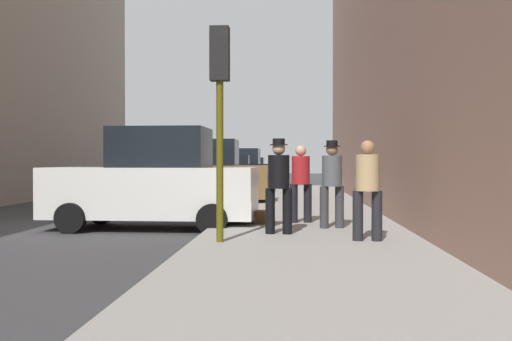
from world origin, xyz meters
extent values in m
plane|color=#38383A|center=(0.00, 0.00, 0.00)|extent=(120.00, 120.00, 0.00)
cube|color=gray|center=(6.00, 0.00, 0.07)|extent=(4.00, 40.00, 0.15)
cube|color=silver|center=(2.60, -0.12, 0.82)|extent=(4.64, 1.93, 1.10)
cube|color=black|center=(2.80, -0.13, 1.80)|extent=(2.10, 1.60, 0.90)
cylinder|color=black|center=(1.12, 0.82, 0.32)|extent=(0.64, 0.23, 0.64)
cylinder|color=black|center=(1.09, -1.02, 0.32)|extent=(0.64, 0.23, 0.64)
cylinder|color=black|center=(4.11, 0.77, 0.32)|extent=(0.64, 0.23, 0.64)
cylinder|color=black|center=(4.08, -1.07, 0.32)|extent=(0.64, 0.23, 0.64)
cube|color=brown|center=(2.60, 6.64, 0.82)|extent=(4.60, 1.84, 1.10)
cube|color=black|center=(2.80, 6.64, 1.80)|extent=(2.07, 1.57, 0.90)
cylinder|color=black|center=(1.10, 7.56, 0.32)|extent=(0.64, 0.22, 0.64)
cylinder|color=black|center=(1.11, 5.72, 0.32)|extent=(0.64, 0.22, 0.64)
cylinder|color=black|center=(4.09, 7.56, 0.32)|extent=(0.64, 0.22, 0.64)
cylinder|color=black|center=(4.10, 5.72, 0.32)|extent=(0.64, 0.22, 0.64)
cube|color=navy|center=(2.60, 13.22, 0.69)|extent=(4.26, 1.98, 0.84)
cube|color=black|center=(2.80, 13.23, 1.44)|extent=(1.94, 1.62, 0.70)
cylinder|color=black|center=(1.21, 14.10, 0.32)|extent=(0.65, 0.24, 0.64)
cylinder|color=black|center=(1.27, 12.26, 0.32)|extent=(0.65, 0.24, 0.64)
cylinder|color=black|center=(3.93, 14.19, 0.32)|extent=(0.65, 0.24, 0.64)
cylinder|color=black|center=(3.99, 12.35, 0.32)|extent=(0.65, 0.24, 0.64)
cube|color=black|center=(2.60, 19.81, 0.82)|extent=(4.66, 1.99, 1.10)
cube|color=black|center=(2.80, 19.80, 1.80)|extent=(2.12, 1.63, 0.90)
cylinder|color=black|center=(1.14, 20.78, 0.32)|extent=(0.65, 0.24, 0.64)
cylinder|color=black|center=(1.07, 18.94, 0.32)|extent=(0.65, 0.24, 0.64)
cylinder|color=black|center=(4.13, 20.67, 0.32)|extent=(0.65, 0.24, 0.64)
cylinder|color=black|center=(4.06, 18.84, 0.32)|extent=(0.65, 0.24, 0.64)
cube|color=#B7BABF|center=(2.60, 26.47, 0.69)|extent=(4.21, 1.85, 0.84)
cube|color=black|center=(2.80, 26.47, 1.44)|extent=(1.90, 1.57, 0.70)
cylinder|color=black|center=(1.23, 27.39, 0.32)|extent=(0.64, 0.22, 0.64)
cylinder|color=black|center=(1.24, 25.55, 0.32)|extent=(0.64, 0.22, 0.64)
cylinder|color=black|center=(3.96, 27.40, 0.32)|extent=(0.64, 0.22, 0.64)
cylinder|color=black|center=(3.97, 25.56, 0.32)|extent=(0.64, 0.22, 0.64)
cylinder|color=red|center=(4.45, 3.48, 0.43)|extent=(0.22, 0.22, 0.55)
sphere|color=red|center=(4.45, 3.48, 0.76)|extent=(0.20, 0.20, 0.20)
cylinder|color=red|center=(4.29, 3.48, 0.45)|extent=(0.10, 0.09, 0.09)
cylinder|color=red|center=(4.61, 3.48, 0.45)|extent=(0.10, 0.09, 0.09)
cylinder|color=#514C0F|center=(4.50, -3.13, 1.95)|extent=(0.12, 0.12, 3.60)
cube|color=black|center=(4.50, -3.13, 3.30)|extent=(0.32, 0.24, 0.90)
sphere|color=red|center=(4.50, -3.00, 3.58)|extent=(0.14, 0.14, 0.14)
sphere|color=yellow|center=(4.50, -3.00, 3.30)|extent=(0.14, 0.14, 0.14)
sphere|color=green|center=(4.50, -3.00, 3.02)|extent=(0.14, 0.14, 0.14)
cylinder|color=#333338|center=(6.36, -1.04, 0.57)|extent=(0.21, 0.21, 0.85)
cylinder|color=#333338|center=(6.67, -0.97, 0.57)|extent=(0.21, 0.21, 0.85)
cylinder|color=#4C5156|center=(6.51, -1.00, 1.31)|extent=(0.48, 0.48, 0.62)
sphere|color=#997051|center=(6.51, -1.00, 1.74)|extent=(0.24, 0.24, 0.24)
cylinder|color=black|center=(6.51, -1.00, 1.81)|extent=(0.34, 0.34, 0.02)
cylinder|color=black|center=(6.51, -1.00, 1.87)|extent=(0.23, 0.23, 0.11)
cylinder|color=black|center=(5.30, -2.00, 0.57)|extent=(0.19, 0.19, 0.85)
cylinder|color=black|center=(5.62, -2.02, 0.57)|extent=(0.19, 0.19, 0.85)
cylinder|color=black|center=(5.46, -2.01, 1.31)|extent=(0.42, 0.42, 0.62)
sphere|color=tan|center=(5.46, -2.01, 1.74)|extent=(0.24, 0.24, 0.24)
cylinder|color=black|center=(5.46, -2.01, 1.81)|extent=(0.34, 0.34, 0.02)
cylinder|color=black|center=(5.46, -2.01, 1.87)|extent=(0.23, 0.23, 0.11)
cylinder|color=black|center=(7.15, -2.85, 0.57)|extent=(0.18, 0.18, 0.85)
cylinder|color=black|center=(6.83, -2.84, 0.57)|extent=(0.18, 0.18, 0.85)
cylinder|color=tan|center=(6.99, -2.84, 1.31)|extent=(0.41, 0.41, 0.62)
sphere|color=#997051|center=(6.99, -2.84, 1.74)|extent=(0.24, 0.24, 0.24)
cylinder|color=black|center=(6.05, 0.05, 0.57)|extent=(0.22, 0.22, 0.85)
cylinder|color=black|center=(5.74, -0.03, 0.57)|extent=(0.22, 0.22, 0.85)
cylinder|color=#A51E23|center=(5.90, 0.01, 1.31)|extent=(0.49, 0.49, 0.62)
sphere|color=tan|center=(5.90, 0.01, 1.74)|extent=(0.24, 0.24, 0.24)
cube|color=#472D19|center=(5.08, -0.23, 0.29)|extent=(0.32, 0.44, 0.28)
camera|label=1|loc=(5.71, -12.61, 1.50)|focal=40.00mm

